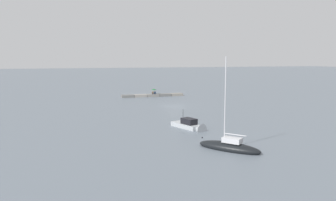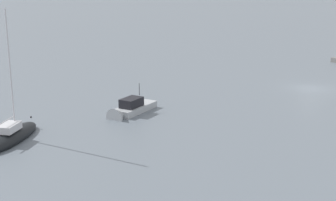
% 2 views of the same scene
% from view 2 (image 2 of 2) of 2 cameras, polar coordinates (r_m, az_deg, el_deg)
% --- Properties ---
extents(ground_plane, '(500.00, 500.00, 0.00)m').
position_cam_2_polar(ground_plane, '(52.59, 16.52, 1.36)').
color(ground_plane, slate).
extents(sailboat_black_far, '(5.60, 6.29, 9.64)m').
position_cam_2_polar(sailboat_black_far, '(36.53, -17.94, -3.99)').
color(sailboat_black_far, black).
rests_on(sailboat_black_far, ground_plane).
extents(motorboat_grey_near, '(3.36, 5.59, 3.00)m').
position_cam_2_polar(motorboat_grey_near, '(41.30, -4.58, -1.18)').
color(motorboat_grey_near, '#ADB2B7').
rests_on(motorboat_grey_near, ground_plane).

